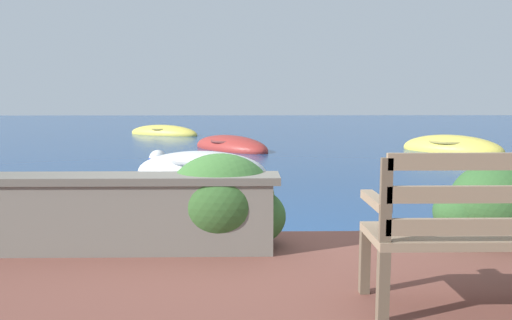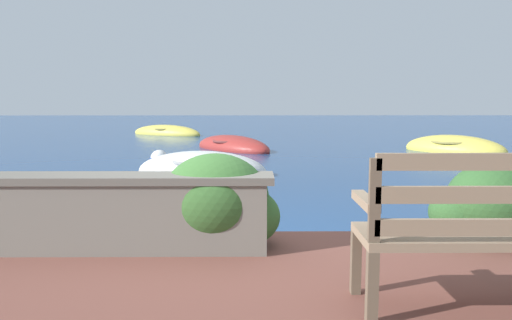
# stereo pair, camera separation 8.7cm
# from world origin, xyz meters

# --- Properties ---
(ground_plane) EXTENTS (80.00, 80.00, 0.00)m
(ground_plane) POSITION_xyz_m (0.00, 0.00, 0.00)
(ground_plane) COLOR navy
(park_bench) EXTENTS (1.23, 0.48, 0.93)m
(park_bench) POSITION_xyz_m (1.35, -1.73, 0.70)
(park_bench) COLOR brown
(park_bench) RESTS_ON patio_terrace
(stone_wall) EXTENTS (2.34, 0.39, 0.61)m
(stone_wall) POSITION_xyz_m (-0.88, -0.56, 0.53)
(stone_wall) COLOR slate
(stone_wall) RESTS_ON patio_terrace
(hedge_clump_left) EXTENTS (1.12, 0.81, 0.76)m
(hedge_clump_left) POSITION_xyz_m (-0.20, -0.39, 0.55)
(hedge_clump_left) COLOR #38662D
(hedge_clump_left) RESTS_ON patio_terrace
(hedge_clump_centre) EXTENTS (1.00, 0.72, 0.68)m
(hedge_clump_centre) POSITION_xyz_m (2.15, -0.33, 0.51)
(hedge_clump_centre) COLOR #2D5628
(hedge_clump_centre) RESTS_ON patio_terrace
(rowboat_nearest) EXTENTS (2.62, 1.62, 0.80)m
(rowboat_nearest) POSITION_xyz_m (-0.82, 4.86, 0.07)
(rowboat_nearest) COLOR silver
(rowboat_nearest) RESTS_ON ground_plane
(rowboat_mid) EXTENTS (2.84, 2.90, 0.80)m
(rowboat_mid) POSITION_xyz_m (5.61, 8.95, 0.07)
(rowboat_mid) COLOR #DBC64C
(rowboat_mid) RESTS_ON ground_plane
(rowboat_far) EXTENTS (2.77, 3.11, 0.71)m
(rowboat_far) POSITION_xyz_m (-0.43, 9.68, 0.06)
(rowboat_far) COLOR #9E2D28
(rowboat_far) RESTS_ON ground_plane
(rowboat_outer) EXTENTS (3.29, 2.45, 0.71)m
(rowboat_outer) POSITION_xyz_m (-3.31, 15.56, 0.06)
(rowboat_outer) COLOR #DBC64C
(rowboat_outer) RESTS_ON ground_plane
(mooring_buoy) EXTENTS (0.45, 0.45, 0.40)m
(mooring_buoy) POSITION_xyz_m (-2.00, 6.91, 0.07)
(mooring_buoy) COLOR white
(mooring_buoy) RESTS_ON ground_plane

